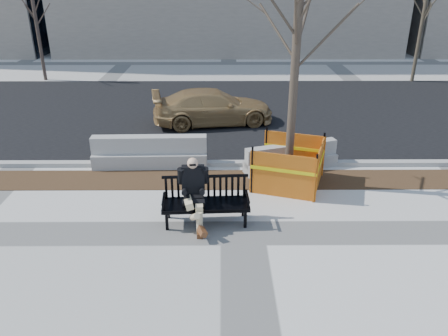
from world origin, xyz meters
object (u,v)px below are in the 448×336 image
(seated_man, at_px, (194,221))
(sedan, at_px, (213,123))
(jersey_barrier_left, at_px, (151,166))
(jersey_barrier_right, at_px, (290,169))
(bench, at_px, (206,222))
(tree_fence, at_px, (287,184))

(seated_man, distance_m, sedan, 6.86)
(jersey_barrier_left, height_order, jersey_barrier_right, jersey_barrier_left)
(bench, height_order, tree_fence, tree_fence)
(bench, distance_m, sedan, 6.89)
(seated_man, bearing_deg, tree_fence, 36.08)
(seated_man, relative_size, jersey_barrier_left, 0.47)
(jersey_barrier_right, bearing_deg, bench, -147.43)
(bench, relative_size, tree_fence, 0.31)
(tree_fence, xyz_separation_m, sedan, (-2.02, 4.97, 0.00))
(bench, xyz_separation_m, tree_fence, (2.07, 1.92, 0.00))
(tree_fence, relative_size, jersey_barrier_right, 2.31)
(seated_man, bearing_deg, bench, -11.41)
(jersey_barrier_left, bearing_deg, bench, -62.85)
(sedan, relative_size, jersey_barrier_right, 1.60)
(seated_man, bearing_deg, sedan, 84.55)
(sedan, distance_m, jersey_barrier_left, 4.18)
(seated_man, height_order, jersey_barrier_right, seated_man)
(seated_man, relative_size, jersey_barrier_right, 0.56)
(sedan, bearing_deg, seated_man, 167.09)
(tree_fence, height_order, jersey_barrier_right, tree_fence)
(tree_fence, distance_m, jersey_barrier_right, 0.94)
(tree_fence, bearing_deg, jersey_barrier_right, 76.94)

